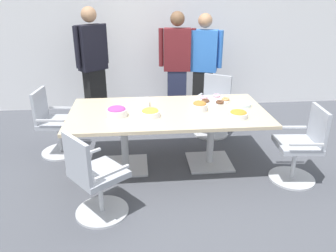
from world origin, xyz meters
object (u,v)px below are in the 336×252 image
conference_table (168,120)px  snack_bowl_pretzels (200,106)px  plate_stack (242,104)px  snack_bowl_candy_mix (117,111)px  person_standing_0 (93,64)px  snack_bowl_chips_orange (238,114)px  office_chair_2 (213,109)px  office_chair_1 (301,149)px  person_standing_1 (177,65)px  office_chair_0 (95,180)px  office_chair_3 (54,126)px  napkin_pile (143,102)px  donut_platter (214,100)px  snack_bowl_chips_yellow (150,113)px  person_standing_2 (203,66)px

conference_table → snack_bowl_pretzels: (0.39, -0.01, 0.18)m
snack_bowl_pretzels → plate_stack: 0.58m
snack_bowl_candy_mix → conference_table: bearing=10.7°
person_standing_0 → snack_bowl_chips_orange: bearing=93.1°
office_chair_2 → snack_bowl_candy_mix: office_chair_2 is taller
conference_table → snack_bowl_chips_orange: snack_bowl_chips_orange is taller
office_chair_1 → office_chair_2: same height
person_standing_1 → snack_bowl_pretzels: size_ratio=9.59×
person_standing_1 → office_chair_1: bearing=124.8°
office_chair_0 → office_chair_1: 2.37m
person_standing_0 → office_chair_2: bearing=119.1°
office_chair_0 → plate_stack: 2.09m
office_chair_3 → office_chair_0: bearing=32.2°
office_chair_1 → person_standing_1: 2.54m
person_standing_1 → napkin_pile: bearing=72.6°
office_chair_3 → snack_bowl_pretzels: bearing=81.6°
donut_platter → snack_bowl_chips_yellow: bearing=-149.9°
snack_bowl_chips_orange → napkin_pile: (-1.09, 0.53, -0.00)m
person_standing_2 → office_chair_1: bearing=127.7°
office_chair_3 → napkin_pile: office_chair_3 is taller
conference_table → person_standing_0: 2.03m
person_standing_1 → snack_bowl_chips_yellow: (-0.53, -1.84, -0.15)m
office_chair_3 → plate_stack: (2.47, -0.40, 0.37)m
office_chair_2 → person_standing_1: size_ratio=0.50×
snack_bowl_candy_mix → donut_platter: (1.27, 0.45, -0.04)m
office_chair_2 → snack_bowl_chips_orange: 1.33m
donut_platter → napkin_pile: (-0.95, -0.10, 0.03)m
office_chair_1 → napkin_pile: (-1.81, 0.73, 0.39)m
donut_platter → person_standing_2: bearing=85.5°
donut_platter → napkin_pile: size_ratio=2.54×
napkin_pile → snack_bowl_chips_orange: bearing=-26.0°
snack_bowl_chips_orange → person_standing_2: bearing=91.1°
office_chair_2 → snack_bowl_pretzels: size_ratio=4.82×
person_standing_2 → napkin_pile: 1.77m
napkin_pile → snack_bowl_candy_mix: bearing=-131.5°
office_chair_2 → plate_stack: 0.96m
conference_table → person_standing_2: person_standing_2 is taller
snack_bowl_chips_yellow → napkin_pile: bearing=100.7°
office_chair_3 → office_chair_2: bearing=108.2°
snack_bowl_chips_yellow → donut_platter: 1.01m
person_standing_1 → donut_platter: size_ratio=4.57×
person_standing_2 → snack_bowl_candy_mix: bearing=70.3°
conference_table → office_chair_1: bearing=-18.1°
person_standing_0 → snack_bowl_candy_mix: size_ratio=7.75×
office_chair_0 → snack_bowl_chips_orange: 1.78m
office_chair_3 → person_standing_1: size_ratio=0.50×
office_chair_0 → snack_bowl_chips_yellow: size_ratio=3.98×
snack_bowl_pretzels → napkin_pile: bearing=160.4°
office_chair_0 → person_standing_0: person_standing_0 is taller
snack_bowl_candy_mix → donut_platter: snack_bowl_candy_mix is taller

